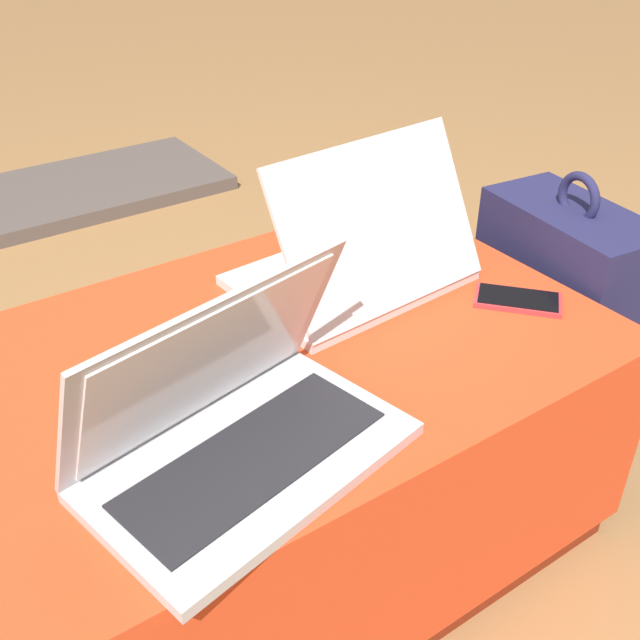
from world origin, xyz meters
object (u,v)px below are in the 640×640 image
at_px(cell_phone, 518,300).
at_px(laptop_near, 236,426).
at_px(laptop_far, 358,260).
at_px(backpack, 556,327).

bearing_deg(cell_phone, laptop_near, 145.23).
bearing_deg(laptop_far, cell_phone, 130.82).
height_order(laptop_near, laptop_far, laptop_far).
distance_m(laptop_far, backpack, 0.48).
bearing_deg(backpack, cell_phone, 115.65).
bearing_deg(laptop_near, laptop_far, 21.95).
xyz_separation_m(laptop_far, backpack, (0.41, -0.10, -0.23)).
bearing_deg(backpack, laptop_far, 82.55).
xyz_separation_m(laptop_near, laptop_far, (0.36, 0.24, 0.00)).
bearing_deg(cell_phone, laptop_far, 93.94).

